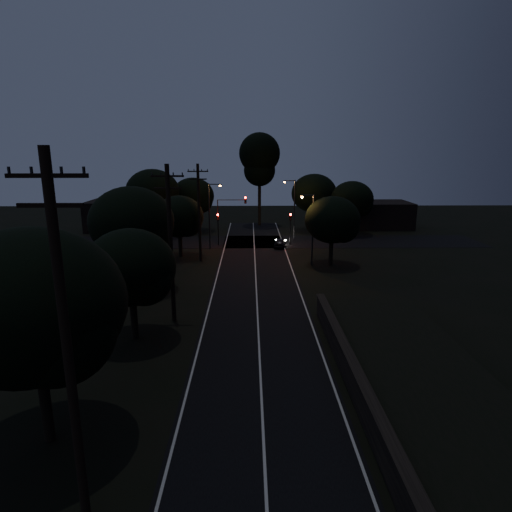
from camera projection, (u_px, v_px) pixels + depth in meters
name	position (u px, v px, depth m)	size (l,w,h in m)	color
ground	(265.00, 472.00, 16.21)	(160.00, 160.00, 0.00)	black
road_surface	(255.00, 262.00, 46.41)	(60.00, 70.00, 0.03)	black
retaining_wall	(436.00, 409.00, 19.08)	(6.93, 26.00, 1.60)	black
utility_pole_near	(67.00, 345.00, 12.68)	(2.20, 0.30, 12.00)	black
utility_pole_mid	(171.00, 242.00, 29.30)	(2.20, 0.30, 11.00)	black
utility_pole_far	(199.00, 211.00, 45.86)	(2.20, 0.30, 10.50)	black
tree_left_a	(38.00, 310.00, 16.48)	(7.18, 7.18, 9.08)	black
tree_left_b	(133.00, 269.00, 26.51)	(5.67, 5.67, 7.21)	black
tree_left_c	(135.00, 224.00, 35.88)	(7.11, 7.11, 8.98)	black
tree_left_d	(181.00, 218.00, 47.90)	(5.49, 5.49, 6.97)	black
tree_far_nw	(194.00, 197.00, 63.25)	(6.29, 6.29, 7.97)	black
tree_far_w	(154.00, 193.00, 59.05)	(7.36, 7.36, 9.39)	black
tree_far_ne	(316.00, 194.00, 63.41)	(6.72, 6.72, 8.50)	black
tree_far_e	(354.00, 200.00, 60.71)	(6.03, 6.03, 7.65)	black
tree_right_a	(334.00, 221.00, 44.19)	(5.74, 5.74, 7.29)	black
tall_pine	(260.00, 159.00, 67.07)	(6.42, 6.42, 14.59)	black
building_left	(124.00, 215.00, 65.87)	(10.00, 8.00, 4.40)	black
building_right	(380.00, 214.00, 67.44)	(9.00, 7.00, 4.00)	black
signal_left	(218.00, 223.00, 54.27)	(0.28, 0.35, 4.10)	black
signal_right	(290.00, 223.00, 54.40)	(0.28, 0.35, 4.10)	black
signal_mast	(231.00, 212.00, 53.94)	(3.70, 0.35, 6.25)	black
streetlight_a	(211.00, 211.00, 51.90)	(1.66, 0.26, 8.00)	black
streetlight_b	(293.00, 205.00, 57.87)	(1.66, 0.26, 8.00)	black
streetlight_c	(311.00, 225.00, 44.36)	(1.46, 0.26, 7.50)	black
car	(280.00, 243.00, 53.62)	(1.33, 3.31, 1.13)	black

